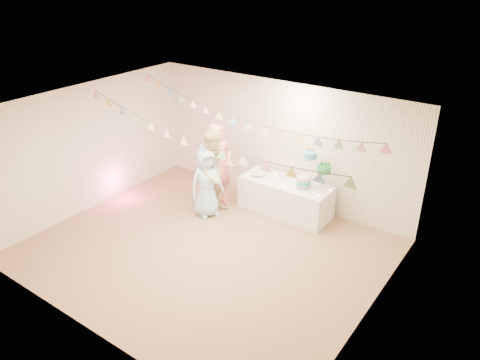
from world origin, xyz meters
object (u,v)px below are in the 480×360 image
Objects in this scene: table at (285,197)px; person_adult_a at (219,167)px; cake_stand at (313,168)px; person_child at (207,183)px; person_adult_b at (216,172)px.

table is 1.50m from person_adult_a.
person_child is (-1.80, -1.04, -0.43)m from cake_stand.
person_adult_a is 0.47m from person_child.
person_adult_a reaches higher than person_adult_b.
person_adult_a is at bearing -155.93° from table.
cake_stand is at bearing -35.66° from person_child.
person_adult_b reaches higher than cake_stand.
cake_stand is at bearing 5.19° from table.
cake_stand is 0.43× the size of person_adult_a.
person_child reaches higher than table.
table is 1.52m from person_adult_b.
table is at bearing -58.73° from person_adult_a.
person_adult_a is 1.28× the size of person_child.
cake_stand is 0.44× the size of person_adult_b.
person_child is (0.01, -0.42, -0.20)m from person_adult_a.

